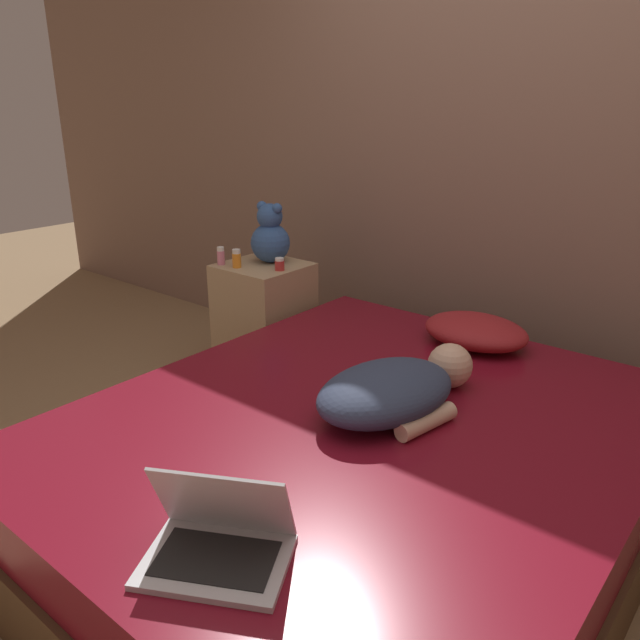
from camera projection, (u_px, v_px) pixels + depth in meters
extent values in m
plane|color=#937551|center=(360.00, 529.00, 2.23)|extent=(12.00, 12.00, 0.00)
cube|color=#846656|center=(542.00, 133.00, 2.74)|extent=(8.00, 0.06, 2.60)
cube|color=#4C331E|center=(360.00, 498.00, 2.18)|extent=(1.73, 2.07, 0.26)
cube|color=maroon|center=(362.00, 442.00, 2.10)|extent=(1.70, 2.03, 0.19)
cube|color=tan|center=(265.00, 323.00, 3.29)|extent=(0.41, 0.40, 0.64)
ellipsoid|color=maroon|center=(475.00, 331.00, 2.65)|extent=(0.45, 0.35, 0.13)
ellipsoid|color=#2D3851|center=(386.00, 392.00, 2.06)|extent=(0.44, 0.58, 0.17)
sphere|color=#DBAD8E|center=(450.00, 365.00, 2.27)|extent=(0.16, 0.16, 0.16)
cylinder|color=#DBAD8E|center=(426.00, 421.00, 1.98)|extent=(0.10, 0.25, 0.06)
cube|color=silver|center=(216.00, 562.00, 1.42)|extent=(0.40, 0.36, 0.02)
cube|color=black|center=(216.00, 558.00, 1.42)|extent=(0.32, 0.27, 0.00)
cube|color=silver|center=(223.00, 502.00, 1.44)|extent=(0.33, 0.25, 0.21)
cube|color=black|center=(223.00, 502.00, 1.44)|extent=(0.30, 0.22, 0.18)
sphere|color=#335693|center=(270.00, 243.00, 3.19)|extent=(0.20, 0.20, 0.20)
sphere|color=#335693|center=(270.00, 216.00, 3.15)|extent=(0.13, 0.13, 0.13)
sphere|color=#335693|center=(262.00, 206.00, 3.16)|extent=(0.05, 0.05, 0.05)
sphere|color=#335693|center=(277.00, 208.00, 3.10)|extent=(0.05, 0.05, 0.05)
cylinder|color=pink|center=(221.00, 258.00, 3.17)|extent=(0.04, 0.04, 0.07)
cylinder|color=white|center=(220.00, 249.00, 3.15)|extent=(0.04, 0.04, 0.02)
cylinder|color=orange|center=(237.00, 260.00, 3.12)|extent=(0.04, 0.04, 0.07)
cylinder|color=white|center=(236.00, 251.00, 3.10)|extent=(0.04, 0.04, 0.02)
cylinder|color=#B72D2D|center=(280.00, 265.00, 3.07)|extent=(0.05, 0.05, 0.05)
cylinder|color=white|center=(279.00, 259.00, 3.06)|extent=(0.04, 0.04, 0.01)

